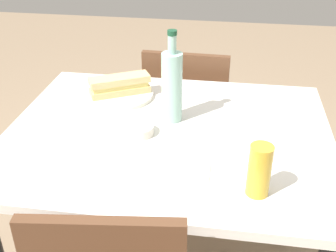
# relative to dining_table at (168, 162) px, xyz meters

# --- Properties ---
(dining_table) EXTENTS (1.06, 0.85, 0.77)m
(dining_table) POSITION_rel_dining_table_xyz_m (0.00, 0.00, 0.00)
(dining_table) COLOR silver
(dining_table) RESTS_ON ground
(chair_far) EXTENTS (0.41, 0.41, 0.84)m
(chair_far) POSITION_rel_dining_table_xyz_m (-0.00, 0.62, -0.16)
(chair_far) COLOR brown
(chair_far) RESTS_ON ground
(plate_near) EXTENTS (0.25, 0.25, 0.01)m
(plate_near) POSITION_rel_dining_table_xyz_m (-0.22, 0.23, 0.13)
(plate_near) COLOR silver
(plate_near) RESTS_ON dining_table
(baguette_sandwich_near) EXTENTS (0.23, 0.17, 0.07)m
(baguette_sandwich_near) POSITION_rel_dining_table_xyz_m (-0.22, 0.23, 0.17)
(baguette_sandwich_near) COLOR #DBB77A
(baguette_sandwich_near) RESTS_ON plate_near
(knife_near) EXTENTS (0.14, 0.13, 0.01)m
(knife_near) POSITION_rel_dining_table_xyz_m (-0.25, 0.27, 0.14)
(knife_near) COLOR silver
(knife_near) RESTS_ON plate_near
(water_bottle) EXTENTS (0.07, 0.07, 0.31)m
(water_bottle) POSITION_rel_dining_table_xyz_m (-0.00, 0.08, 0.25)
(water_bottle) COLOR #99C6B7
(water_bottle) RESTS_ON dining_table
(beer_glass) EXTENTS (0.06, 0.06, 0.14)m
(beer_glass) POSITION_rel_dining_table_xyz_m (0.28, -0.28, 0.19)
(beer_glass) COLOR gold
(beer_glass) RESTS_ON dining_table
(olive_bowl) EXTENTS (0.10, 0.10, 0.03)m
(olive_bowl) POSITION_rel_dining_table_xyz_m (-0.09, -0.03, 0.14)
(olive_bowl) COLOR silver
(olive_bowl) RESTS_ON dining_table
(paper_napkin) EXTENTS (0.14, 0.14, 0.00)m
(paper_napkin) POSITION_rel_dining_table_xyz_m (0.08, -0.21, 0.12)
(paper_napkin) COLOR white
(paper_napkin) RESTS_ON dining_table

